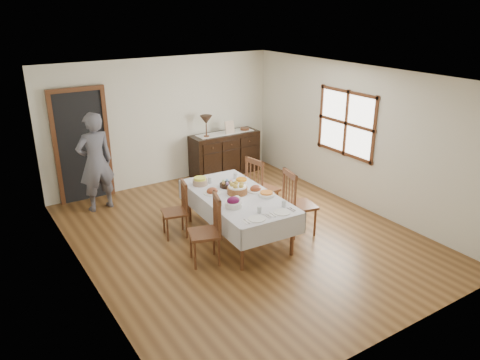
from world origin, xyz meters
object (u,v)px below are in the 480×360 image
chair_left_near (208,229)px  sideboard (225,154)px  table_lamp (206,120)px  person (95,159)px  chair_right_far (260,187)px  chair_left_far (177,209)px  chair_right_near (297,202)px  dining_table (237,200)px

chair_left_near → sideboard: chair_left_near is taller
sideboard → table_lamp: size_ratio=3.36×
sideboard → person: person is taller
person → table_lamp: size_ratio=4.24×
chair_right_far → sideboard: 2.32m
person → chair_left_far: bearing=106.2°
person → table_lamp: person is taller
chair_left_near → person: person is taller
chair_left_far → chair_right_near: size_ratio=0.84×
chair_left_far → chair_right_far: chair_right_far is taller
chair_right_far → table_lamp: bearing=-12.3°
dining_table → person: 2.81m
dining_table → chair_right_far: chair_right_far is taller
chair_right_far → person: bearing=42.7°
chair_left_near → person: (-0.77, 2.75, 0.45)m
dining_table → table_lamp: size_ratio=4.83×
chair_right_far → sideboard: size_ratio=0.71×
chair_left_far → sideboard: chair_left_far is taller
chair_left_far → chair_left_near: bearing=14.0°
chair_right_near → chair_right_far: bearing=18.2°
chair_left_near → chair_right_near: chair_right_near is taller
chair_right_far → dining_table: bearing=112.1°
chair_left_far → person: 1.97m
chair_left_near → chair_right_near: size_ratio=0.94×
chair_left_near → table_lamp: (1.70, 3.08, 0.76)m
person → table_lamp: (2.47, 0.33, 0.31)m
chair_left_far → person: (-0.76, 1.75, 0.50)m
chair_left_far → table_lamp: table_lamp is taller
person → table_lamp: bearing=-179.6°
sideboard → chair_left_near: bearing=-124.8°
dining_table → chair_right_far: bearing=33.6°
person → table_lamp: 2.51m
chair_right_far → person: (-2.32, 1.87, 0.41)m
chair_left_far → table_lamp: (1.71, 2.08, 0.81)m
dining_table → chair_right_far: 0.91m
table_lamp → sideboard: bearing=4.5°
chair_left_far → sideboard: 3.03m
chair_left_far → chair_right_far: size_ratio=0.84×
chair_left_near → chair_right_near: bearing=107.3°
chair_right_near → table_lamp: (0.04, 3.09, 0.72)m
chair_left_far → sideboard: size_ratio=0.60×
table_lamp → chair_right_far: bearing=-93.9°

